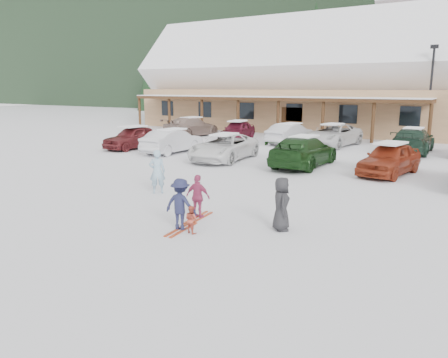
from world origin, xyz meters
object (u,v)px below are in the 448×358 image
Objects in this scene: parked_car_3 at (304,151)px; parked_car_11 at (413,141)px; day_lodge at (294,86)px; bystander_dark at (281,204)px; parked_car_1 at (172,141)px; parked_car_4 at (390,159)px; parked_car_9 at (290,134)px; toddler_red at (191,219)px; parked_car_10 at (332,135)px; parked_car_7 at (191,127)px; lamp_post at (431,89)px; child_magenta at (198,197)px; parked_car_8 at (237,130)px; parked_car_0 at (134,137)px; parked_car_2 at (224,147)px; child_navy at (181,204)px; adult_skier at (157,172)px.

parked_car_3 is 1.01× the size of parked_car_11.
day_lodge is 19.91× the size of bystander_dark.
parked_car_11 is (11.98, 7.48, 0.03)m from parked_car_1.
day_lodge is 22.31m from parked_car_4.
parked_car_11 is at bearing -173.76° from parked_car_9.
toddler_red is 0.18× the size of parked_car_9.
parked_car_4 is 9.56m from parked_car_10.
bystander_dark is 10.02m from parked_car_3.
bystander_dark is 23.45m from parked_car_7.
parked_car_3 is (-3.69, -13.44, -2.97)m from lamp_post.
toddler_red is 0.18× the size of parked_car_1.
bystander_dark reaches higher than parked_car_1.
bystander_dark is (1.91, 1.50, 0.36)m from toddler_red.
parked_car_1 is 8.89m from parked_car_7.
child_magenta is 2.55m from bystander_dark.
bystander_dark is at bearing -130.20° from toddler_red.
parked_car_1 is at bearing 16.16° from bystander_dark.
parked_car_8 is at bearing -68.91° from child_magenta.
parked_car_10 reaches higher than parked_car_1.
parked_car_9 is at bearing -175.97° from parked_car_7.
day_lodge reaches higher than parked_car_1.
parked_car_11 is at bearing 101.28° from parked_car_4.
parked_car_3 is at bearing 124.92° from parked_car_9.
parked_car_2 is at bearing -2.32° from parked_car_0.
parked_car_10 is at bearing -89.78° from child_magenta.
child_navy reaches higher than parked_car_2.
parked_car_2 is (-5.59, 10.55, 0.31)m from toddler_red.
parked_car_8 is at bearing -88.92° from parked_car_1.
parked_car_10 is at bearing -134.90° from adult_skier.
bystander_dark is 17.62m from parked_car_0.
day_lodge is 38.80× the size of toddler_red.
day_lodge is 5.86× the size of parked_car_2.
parked_car_0 reaches higher than toddler_red.
day_lodge reaches higher than parked_car_0.
parked_car_10 is (11.29, 0.20, -0.02)m from parked_car_7.
bystander_dark is at bearing -69.45° from parked_car_10.
parked_car_1 is (0.22, -18.22, -3.24)m from day_lodge.
parked_car_10 is (1.14, 16.11, -0.08)m from adult_skier.
parked_car_9 is at bearing -11.09° from parked_car_8.
parked_car_0 and parked_car_4 have the same top height.
parked_car_10 is at bearing -19.58° from bystander_dark.
parked_car_9 is at bearing 146.12° from parked_car_4.
child_magenta is (-0.62, 1.19, 0.28)m from toddler_red.
child_magenta is 0.31× the size of parked_car_1.
child_magenta is at bearing -36.40° from parked_car_0.
child_navy is at bearing -73.07° from parked_car_8.
parked_car_8 is (-9.62, 18.79, 0.32)m from toddler_red.
bystander_dark reaches higher than parked_car_10.
parked_car_3 is 11.40m from parked_car_8.
lamp_post reaches higher than bystander_dark.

